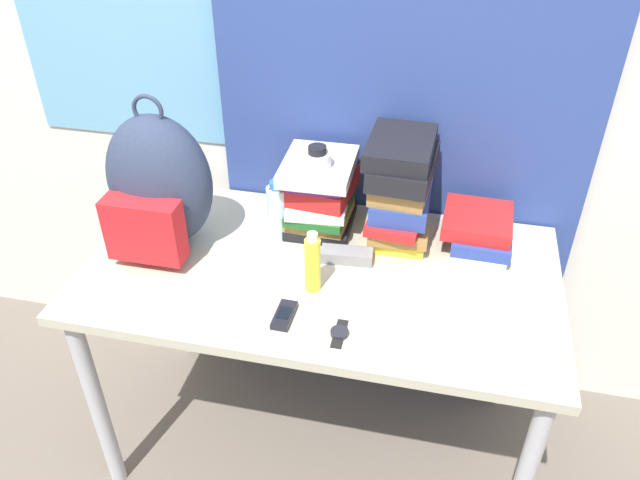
# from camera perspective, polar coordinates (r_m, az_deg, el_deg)

# --- Properties ---
(wall_back) EXTENTS (6.00, 0.06, 2.50)m
(wall_back) POSITION_cam_1_polar(r_m,az_deg,el_deg) (1.95, 2.87, 17.21)
(wall_back) COLOR silver
(wall_back) RESTS_ON ground_plane
(curtain_blue) EXTENTS (1.15, 0.04, 2.50)m
(curtain_blue) POSITION_cam_1_polar(r_m,az_deg,el_deg) (1.87, 8.00, 16.19)
(curtain_blue) COLOR navy
(curtain_blue) RESTS_ON ground_plane
(desk) EXTENTS (1.35, 0.73, 0.76)m
(desk) POSITION_cam_1_polar(r_m,az_deg,el_deg) (1.84, 0.00, -4.81)
(desk) COLOR #B7B299
(desk) RESTS_ON ground_plane
(backpack) EXTENTS (0.31, 0.27, 0.47)m
(backpack) POSITION_cam_1_polar(r_m,az_deg,el_deg) (1.85, -14.56, 4.81)
(backpack) COLOR #2D3851
(backpack) RESTS_ON desk
(book_stack_left) EXTENTS (0.24, 0.27, 0.23)m
(book_stack_left) POSITION_cam_1_polar(r_m,az_deg,el_deg) (1.90, -0.16, 4.34)
(book_stack_left) COLOR black
(book_stack_left) RESTS_ON desk
(book_stack_center) EXTENTS (0.20, 0.29, 0.32)m
(book_stack_center) POSITION_cam_1_polar(r_m,az_deg,el_deg) (1.85, 7.40, 4.72)
(book_stack_center) COLOR yellow
(book_stack_center) RESTS_ON desk
(book_stack_right) EXTENTS (0.21, 0.25, 0.11)m
(book_stack_right) POSITION_cam_1_polar(r_m,az_deg,el_deg) (1.91, 14.42, 0.90)
(book_stack_right) COLOR silver
(book_stack_right) RESTS_ON desk
(water_bottle) EXTENTS (0.06, 0.06, 0.19)m
(water_bottle) POSITION_cam_1_polar(r_m,az_deg,el_deg) (1.88, -3.88, 2.68)
(water_bottle) COLOR silver
(water_bottle) RESTS_ON desk
(sports_bottle) EXTENTS (0.08, 0.08, 0.30)m
(sports_bottle) POSITION_cam_1_polar(r_m,az_deg,el_deg) (1.86, -0.24, 4.29)
(sports_bottle) COLOR white
(sports_bottle) RESTS_ON desk
(sunscreen_bottle) EXTENTS (0.04, 0.04, 0.18)m
(sunscreen_bottle) POSITION_cam_1_polar(r_m,az_deg,el_deg) (1.66, -0.61, -2.18)
(sunscreen_bottle) COLOR yellow
(sunscreen_bottle) RESTS_ON desk
(cell_phone) EXTENTS (0.05, 0.11, 0.02)m
(cell_phone) POSITION_cam_1_polar(r_m,az_deg,el_deg) (1.63, -3.28, -6.88)
(cell_phone) COLOR black
(cell_phone) RESTS_ON desk
(sunglasses_case) EXTENTS (0.15, 0.07, 0.04)m
(sunglasses_case) POSITION_cam_1_polar(r_m,az_deg,el_deg) (1.81, 2.46, -1.41)
(sunglasses_case) COLOR gray
(sunglasses_case) RESTS_ON desk
(wristwatch) EXTENTS (0.05, 0.10, 0.01)m
(wristwatch) POSITION_cam_1_polar(r_m,az_deg,el_deg) (1.58, 1.79, -8.49)
(wristwatch) COLOR black
(wristwatch) RESTS_ON desk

